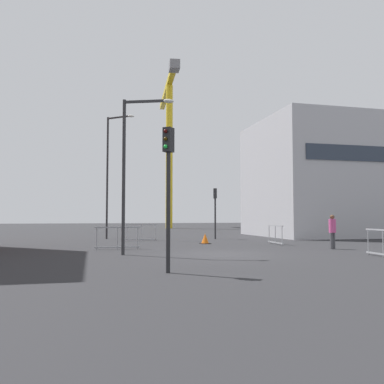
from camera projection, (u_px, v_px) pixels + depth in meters
name	position (u px, v px, depth m)	size (l,w,h in m)	color
ground	(223.00, 254.00, 17.33)	(160.00, 160.00, 0.00)	#28282B
office_block	(331.00, 179.00, 34.08)	(12.18, 10.12, 9.32)	#B7B7BC
construction_crane	(169.00, 125.00, 55.77)	(2.76, 19.95, 20.17)	yellow
streetlamp_tall	(110.00, 167.00, 29.21)	(1.82, 1.43, 8.68)	#2D2D30
streetlamp_short	(131.00, 160.00, 17.13)	(2.05, 0.87, 6.48)	#2D2D30
traffic_light_far	(168.00, 175.00, 11.70)	(0.36, 0.37, 4.12)	#232326
traffic_light_near	(215.00, 205.00, 28.97)	(0.32, 0.39, 3.55)	#2D2D30
pedestrian_walking	(332.00, 229.00, 20.05)	(0.34, 0.34, 1.66)	#4C4C51
safety_barrier_mid_span	(275.00, 234.00, 23.39)	(0.20, 2.18, 1.08)	#9EA0A5
safety_barrier_right_run	(383.00, 243.00, 16.09)	(0.21, 2.19, 1.08)	#9EA0A5
safety_barrier_rear	(141.00, 232.00, 26.68)	(2.05, 0.18, 1.08)	#9EA0A5
safety_barrier_front	(118.00, 238.00, 19.88)	(2.18, 0.16, 1.08)	gray
traffic_cone_on_verge	(205.00, 239.00, 23.90)	(0.59, 0.59, 0.59)	black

